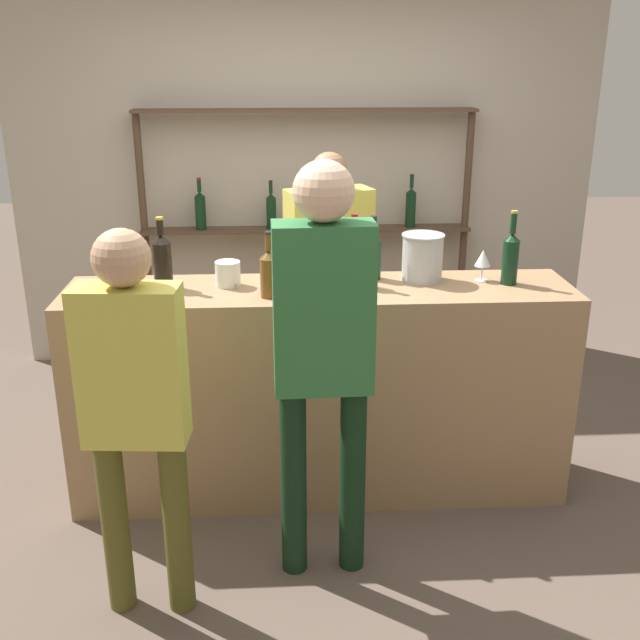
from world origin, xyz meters
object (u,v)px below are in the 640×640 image
Objects in this scene: ice_bucket at (422,257)px; server_behind_counter at (329,268)px; counter_bottle_2 at (511,257)px; cork_jar at (228,274)px; counter_bottle_4 at (373,255)px; wine_glass at (483,259)px; counter_bottle_0 at (313,264)px; counter_bottle_5 at (162,260)px; customer_left at (134,398)px; counter_bottle_1 at (354,258)px; counter_bottle_3 at (269,272)px; customer_center at (323,340)px.

server_behind_counter is at bearing 117.37° from ice_bucket.
counter_bottle_2 is 1.37m from cork_jar.
counter_bottle_4 is 2.03× the size of wine_glass.
counter_bottle_5 is at bearing 168.41° from counter_bottle_0.
server_behind_counter reaches higher than counter_bottle_4.
counter_bottle_0 is 0.24× the size of customer_left.
counter_bottle_5 is (-0.71, 0.15, -0.01)m from counter_bottle_0.
ice_bucket is (-0.41, 0.08, -0.02)m from counter_bottle_2.
counter_bottle_1 is at bearing -169.10° from ice_bucket.
customer_left is at bearing -107.80° from cork_jar.
counter_bottle_0 is 3.16× the size of cork_jar.
counter_bottle_0 is 0.24m from counter_bottle_1.
server_behind_counter is at bearing 71.24° from counter_bottle_3.
wine_glass is 1.25m from cork_jar.
counter_bottle_2 is 2.95× the size of cork_jar.
customer_center reaches higher than counter_bottle_2.
server_behind_counter is (0.55, 0.83, -0.21)m from cork_jar.
counter_bottle_3 is at bearing -158.59° from counter_bottle_1.
counter_bottle_4 is at bearing 169.39° from counter_bottle_2.
counter_bottle_3 is at bearing -18.93° from counter_bottle_5.
wine_glass is at bearing 153.51° from counter_bottle_2.
customer_left reaches higher than ice_bucket.
counter_bottle_5 is at bearing 4.87° from customer_left.
server_behind_counter reaches higher than counter_bottle_0.
wine_glass is 1.11m from server_behind_counter.
server_behind_counter is (-0.70, 0.81, -0.27)m from wine_glass.
customer_center reaches higher than customer_left.
customer_center is 1.13× the size of customer_left.
counter_bottle_4 is 0.20× the size of customer_left.
counter_bottle_1 is 0.97× the size of counter_bottle_2.
counter_bottle_0 is 0.97m from counter_bottle_2.
counter_bottle_1 reaches higher than wine_glass.
counter_bottle_3 reaches higher than ice_bucket.
counter_bottle_2 is 1.17× the size of counter_bottle_3.
server_behind_counter reaches higher than cork_jar.
server_behind_counter is at bearing 81.94° from counter_bottle_0.
counter_bottle_2 is 1.23m from server_behind_counter.
counter_bottle_2 is at bearing 6.78° from counter_bottle_0.
counter_bottle_5 is at bearing -178.01° from cork_jar.
cork_jar is (-0.71, -0.08, -0.06)m from counter_bottle_4.
counter_bottle_2 reaches higher than counter_bottle_5.
ice_bucket is at bearing 10.90° from counter_bottle_1.
counter_bottle_1 is at bearing 178.74° from counter_bottle_2.
customer_left is (-1.67, -0.89, -0.28)m from counter_bottle_2.
counter_bottle_5 is at bearing -177.66° from ice_bucket.
counter_bottle_1 reaches higher than cork_jar.
counter_bottle_2 is 1.05× the size of counter_bottle_5.
customer_center is (-0.83, -0.74, -0.12)m from wine_glass.
cork_jar is (-0.41, 0.16, -0.09)m from counter_bottle_0.
counter_bottle_4 reaches higher than counter_bottle_3.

